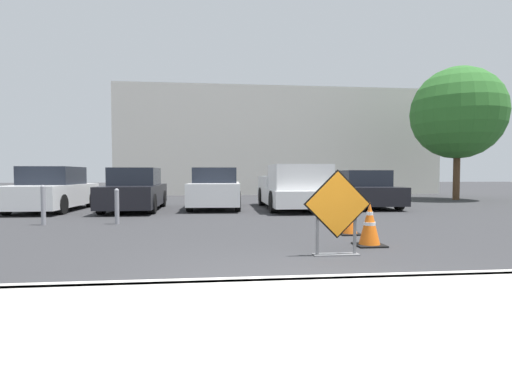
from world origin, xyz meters
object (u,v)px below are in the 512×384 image
object	(u,v)px
traffic_cone_third	(339,212)
parked_car_fourth	(363,190)
parked_car_nearest	(52,191)
traffic_cone_nearest	(370,224)
traffic_cone_second	(350,221)
bollard_nearest	(117,205)
pickup_truck	(294,190)
parked_car_third	(215,189)
parked_car_second	(135,191)
road_closed_sign	(337,211)
bollard_second	(43,204)

from	to	relation	value
traffic_cone_third	parked_car_fourth	distance (m)	5.98
parked_car_nearest	parked_car_fourth	world-z (taller)	parked_car_nearest
traffic_cone_nearest	parked_car_fourth	xyz separation A→B (m)	(2.99, 8.00, 0.27)
traffic_cone_second	bollard_nearest	size ratio (longest dim) A/B	0.64
parked_car_fourth	traffic_cone_third	bearing A→B (deg)	65.47
parked_car_fourth	bollard_nearest	world-z (taller)	parked_car_fourth
traffic_cone_third	pickup_truck	distance (m)	4.71
parked_car_third	parked_car_second	bearing A→B (deg)	11.24
parked_car_second	parked_car_fourth	bearing A→B (deg)	-178.49
parked_car_second	traffic_cone_nearest	bearing A→B (deg)	125.14
traffic_cone_second	parked_car_second	bearing A→B (deg)	131.35
traffic_cone_second	parked_car_nearest	bearing A→B (deg)	142.53
pickup_truck	parked_car_fourth	size ratio (longest dim) A/B	1.26
parked_car_second	pickup_truck	xyz separation A→B (m)	(5.67, -0.35, 0.03)
traffic_cone_second	bollard_nearest	distance (m)	5.81
traffic_cone_third	parked_car_second	distance (m)	7.71
traffic_cone_nearest	parked_car_fourth	world-z (taller)	parked_car_fourth
parked_car_fourth	parked_car_second	bearing A→B (deg)	4.17
traffic_cone_nearest	pickup_truck	world-z (taller)	pickup_truck
parked_car_fourth	parked_car_nearest	bearing A→B (deg)	3.20
road_closed_sign	traffic_cone_third	bearing A→B (deg)	71.54
road_closed_sign	traffic_cone_second	xyz separation A→B (m)	(0.95, 2.11, -0.42)
traffic_cone_second	parked_car_nearest	distance (m)	10.66
traffic_cone_second	bollard_second	xyz separation A→B (m)	(-7.10, 2.35, 0.25)
road_closed_sign	parked_car_second	world-z (taller)	parked_car_second
parked_car_nearest	bollard_nearest	size ratio (longest dim) A/B	4.95
traffic_cone_nearest	parked_car_third	size ratio (longest dim) A/B	0.19
parked_car_nearest	bollard_nearest	bearing A→B (deg)	128.38
road_closed_sign	bollard_nearest	size ratio (longest dim) A/B	1.48
road_closed_sign	pickup_truck	world-z (taller)	pickup_truck
bollard_nearest	parked_car_nearest	bearing A→B (deg)	127.23
parked_car_nearest	bollard_second	distance (m)	4.35
traffic_cone_third	bollard_nearest	distance (m)	5.61
traffic_cone_third	pickup_truck	xyz separation A→B (m)	(-0.15, 4.69, 0.36)
road_closed_sign	traffic_cone_nearest	world-z (taller)	road_closed_sign
traffic_cone_second	parked_car_second	xyz separation A→B (m)	(-5.62, 6.38, 0.40)
road_closed_sign	bollard_second	bearing A→B (deg)	144.08
traffic_cone_third	traffic_cone_second	bearing A→B (deg)	-98.60
traffic_cone_nearest	pickup_truck	xyz separation A→B (m)	(0.16, 7.36, 0.34)
parked_car_second	parked_car_third	xyz separation A→B (m)	(2.84, 0.42, 0.02)
pickup_truck	bollard_second	distance (m)	8.05
pickup_truck	bollard_nearest	xyz separation A→B (m)	(-5.37, -3.68, -0.24)
parked_car_nearest	parked_car_third	bearing A→B (deg)	-175.62
pickup_truck	traffic_cone_third	bearing A→B (deg)	91.94
parked_car_nearest	bollard_second	size ratio (longest dim) A/B	4.49
parked_car_second	parked_car_nearest	bearing A→B (deg)	-2.37
parked_car_second	parked_car_fourth	xyz separation A→B (m)	(8.51, 0.29, -0.03)
traffic_cone_nearest	parked_car_nearest	size ratio (longest dim) A/B	0.17
parked_car_fourth	bollard_second	xyz separation A→B (m)	(-9.99, -4.32, -0.12)
parked_car_third	pickup_truck	size ratio (longest dim) A/B	0.81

